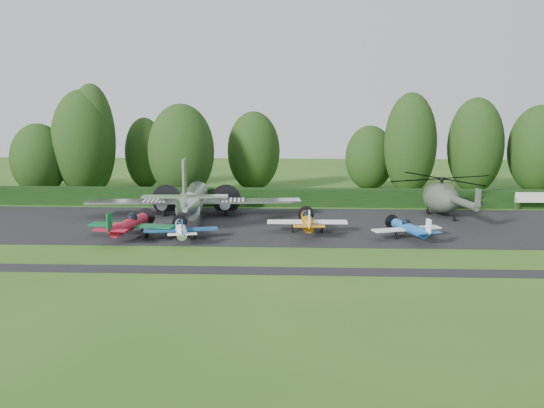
{
  "coord_description": "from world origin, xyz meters",
  "views": [
    {
      "loc": [
        3.2,
        -46.83,
        11.63
      ],
      "look_at": [
        0.76,
        7.41,
        2.5
      ],
      "focal_mm": 40.0,
      "sensor_mm": 36.0,
      "label": 1
    }
  ],
  "objects_px": {
    "transport_plane": "(193,200)",
    "light_plane_orange": "(307,221)",
    "light_plane_red": "(129,224)",
    "light_plane_blue": "(409,228)",
    "helicopter": "(441,195)",
    "light_plane_white": "(181,229)",
    "sign_board": "(532,198)"
  },
  "relations": [
    {
      "from": "sign_board",
      "to": "light_plane_blue",
      "type": "bearing_deg",
      "value": -136.85
    },
    {
      "from": "light_plane_blue",
      "to": "helicopter",
      "type": "bearing_deg",
      "value": 84.76
    },
    {
      "from": "transport_plane",
      "to": "light_plane_orange",
      "type": "bearing_deg",
      "value": -24.16
    },
    {
      "from": "light_plane_red",
      "to": "light_plane_orange",
      "type": "distance_m",
      "value": 15.63
    },
    {
      "from": "transport_plane",
      "to": "helicopter",
      "type": "xyz_separation_m",
      "value": [
        25.41,
        2.88,
        0.19
      ]
    },
    {
      "from": "transport_plane",
      "to": "helicopter",
      "type": "distance_m",
      "value": 25.57
    },
    {
      "from": "transport_plane",
      "to": "light_plane_orange",
      "type": "xyz_separation_m",
      "value": [
        11.46,
        -6.41,
        -0.81
      ]
    },
    {
      "from": "transport_plane",
      "to": "sign_board",
      "type": "bearing_deg",
      "value": 15.07
    },
    {
      "from": "light_plane_blue",
      "to": "transport_plane",
      "type": "bearing_deg",
      "value": 177.18
    },
    {
      "from": "light_plane_blue",
      "to": "helicopter",
      "type": "distance_m",
      "value": 12.47
    },
    {
      "from": "transport_plane",
      "to": "light_plane_white",
      "type": "relative_size",
      "value": 3.32
    },
    {
      "from": "helicopter",
      "to": "sign_board",
      "type": "bearing_deg",
      "value": 29.07
    },
    {
      "from": "light_plane_red",
      "to": "sign_board",
      "type": "distance_m",
      "value": 42.74
    },
    {
      "from": "light_plane_white",
      "to": "transport_plane",
      "type": "bearing_deg",
      "value": 107.05
    },
    {
      "from": "light_plane_blue",
      "to": "sign_board",
      "type": "relative_size",
      "value": 1.81
    },
    {
      "from": "light_plane_orange",
      "to": "helicopter",
      "type": "relative_size",
      "value": 0.52
    },
    {
      "from": "sign_board",
      "to": "light_plane_orange",
      "type": "bearing_deg",
      "value": -152.33
    },
    {
      "from": "light_plane_white",
      "to": "light_plane_blue",
      "type": "distance_m",
      "value": 19.52
    },
    {
      "from": "light_plane_orange",
      "to": "helicopter",
      "type": "bearing_deg",
      "value": 35.2
    },
    {
      "from": "helicopter",
      "to": "light_plane_blue",
      "type": "bearing_deg",
      "value": -104.04
    },
    {
      "from": "light_plane_orange",
      "to": "sign_board",
      "type": "bearing_deg",
      "value": 29.02
    },
    {
      "from": "light_plane_blue",
      "to": "helicopter",
      "type": "height_order",
      "value": "helicopter"
    },
    {
      "from": "light_plane_red",
      "to": "helicopter",
      "type": "distance_m",
      "value": 31.68
    },
    {
      "from": "transport_plane",
      "to": "helicopter",
      "type": "bearing_deg",
      "value": 11.55
    },
    {
      "from": "transport_plane",
      "to": "light_plane_orange",
      "type": "distance_m",
      "value": 13.16
    },
    {
      "from": "light_plane_red",
      "to": "sign_board",
      "type": "height_order",
      "value": "light_plane_red"
    },
    {
      "from": "transport_plane",
      "to": "light_plane_blue",
      "type": "bearing_deg",
      "value": -17.48
    },
    {
      "from": "helicopter",
      "to": "light_plane_orange",
      "type": "bearing_deg",
      "value": -135.37
    },
    {
      "from": "transport_plane",
      "to": "light_plane_red",
      "type": "distance_m",
      "value": 9.85
    },
    {
      "from": "light_plane_white",
      "to": "sign_board",
      "type": "xyz_separation_m",
      "value": [
        35.25,
        16.02,
        0.36
      ]
    },
    {
      "from": "light_plane_orange",
      "to": "helicopter",
      "type": "height_order",
      "value": "helicopter"
    },
    {
      "from": "transport_plane",
      "to": "light_plane_blue",
      "type": "xyz_separation_m",
      "value": [
        20.16,
        -8.37,
        -0.97
      ]
    }
  ]
}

